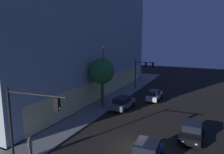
{
  "coord_description": "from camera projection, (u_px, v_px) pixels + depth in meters",
  "views": [
    {
      "loc": [
        -16.77,
        -5.86,
        9.82
      ],
      "look_at": [
        5.54,
        4.77,
        5.3
      ],
      "focal_mm": 33.38,
      "sensor_mm": 36.0,
      "label": 1
    }
  ],
  "objects": [
    {
      "name": "ground_plane",
      "position": [
        133.0,
        147.0,
        19.14
      ],
      "size": [
        120.0,
        120.0,
        0.0
      ],
      "primitive_type": "plane",
      "color": "black"
    },
    {
      "name": "modern_building",
      "position": [
        34.0,
        34.0,
        40.67
      ],
      "size": [
        39.54,
        32.05,
        21.77
      ],
      "color": "#4C4C51",
      "rests_on": "ground"
    },
    {
      "name": "traffic_light_near_corner",
      "position": [
        27.0,
        115.0,
        15.05
      ],
      "size": [
        0.67,
        5.08,
        6.19
      ],
      "color": "black",
      "rests_on": "sidewalk_corner"
    },
    {
      "name": "traffic_light_far_corner",
      "position": [
        143.0,
        69.0,
        40.15
      ],
      "size": [
        0.35,
        3.89,
        5.68
      ],
      "color": "black",
      "rests_on": "sidewalk_corner"
    },
    {
      "name": "street_lamp_sidewalk",
      "position": [
        103.0,
        70.0,
        28.96
      ],
      "size": [
        0.44,
        0.44,
        8.71
      ],
      "color": "#484848",
      "rests_on": "sidewalk_corner"
    },
    {
      "name": "sidewalk_tree",
      "position": [
        102.0,
        71.0,
        30.05
      ],
      "size": [
        3.73,
        3.73,
        6.97
      ],
      "color": "brown",
      "rests_on": "sidewalk_corner"
    },
    {
      "name": "pedestrian_waiting",
      "position": [
        30.0,
        145.0,
        17.15
      ],
      "size": [
        0.36,
        0.36,
        1.75
      ],
      "color": "#4C473D",
      "rests_on": "sidewalk_corner"
    },
    {
      "name": "car_blue",
      "position": [
        146.0,
        154.0,
        16.43
      ],
      "size": [
        4.13,
        2.31,
        1.75
      ],
      "color": "navy",
      "rests_on": "ground"
    },
    {
      "name": "car_black",
      "position": [
        192.0,
        131.0,
        20.54
      ],
      "size": [
        4.32,
        2.18,
        1.65
      ],
      "color": "black",
      "rests_on": "ground"
    },
    {
      "name": "car_grey",
      "position": [
        123.0,
        103.0,
        29.51
      ],
      "size": [
        4.85,
        2.32,
        1.76
      ],
      "color": "slate",
      "rests_on": "ground"
    },
    {
      "name": "car_white",
      "position": [
        154.0,
        95.0,
        33.72
      ],
      "size": [
        4.78,
        2.02,
        1.68
      ],
      "color": "silver",
      "rests_on": "ground"
    }
  ]
}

